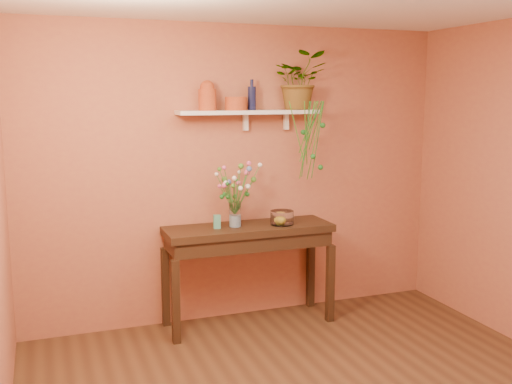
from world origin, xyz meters
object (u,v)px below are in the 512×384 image
object	(u,v)px
blue_bottle	(252,98)
glass_bowl	(282,218)
terracotta_jug	(207,96)
glass_vase	(235,216)
spider_plant	(300,81)
bouquet	(236,183)
sideboard	(249,240)

from	to	relation	value
blue_bottle	glass_bowl	xyz separation A→B (m)	(0.21, -0.20, -1.07)
terracotta_jug	glass_vase	size ratio (longest dim) A/B	1.17
blue_bottle	glass_bowl	bearing A→B (deg)	-43.41
spider_plant	glass_vase	xyz separation A→B (m)	(-0.67, -0.14, -1.19)
blue_bottle	spider_plant	size ratio (longest dim) A/B	0.51
terracotta_jug	blue_bottle	world-z (taller)	blue_bottle
blue_bottle	glass_vase	size ratio (longest dim) A/B	1.22
glass_vase	bouquet	world-z (taller)	bouquet
terracotta_jug	spider_plant	bearing A→B (deg)	0.65
sideboard	glass_vase	size ratio (longest dim) A/B	6.80
sideboard	bouquet	size ratio (longest dim) A/B	3.25
spider_plant	blue_bottle	bearing A→B (deg)	179.75
terracotta_jug	spider_plant	distance (m)	0.89
terracotta_jug	glass_vase	world-z (taller)	terracotta_jug
sideboard	bouquet	xyz separation A→B (m)	(-0.12, 0.00, 0.52)
terracotta_jug	bouquet	size ratio (longest dim) A/B	0.56
bouquet	glass_bowl	bearing A→B (deg)	-8.26
terracotta_jug	blue_bottle	size ratio (longest dim) A/B	0.96
blue_bottle	glass_vase	xyz separation A→B (m)	(-0.21, -0.14, -1.04)
sideboard	blue_bottle	size ratio (longest dim) A/B	5.58
glass_vase	sideboard	bearing A→B (deg)	-2.28
blue_bottle	glass_bowl	world-z (taller)	blue_bottle
sideboard	glass_vase	distance (m)	0.26
sideboard	spider_plant	world-z (taller)	spider_plant
sideboard	bouquet	world-z (taller)	bouquet
glass_vase	bouquet	bearing A→B (deg)	-27.72
blue_bottle	spider_plant	distance (m)	0.49
terracotta_jug	blue_bottle	xyz separation A→B (m)	(0.41, 0.01, -0.01)
sideboard	glass_vase	bearing A→B (deg)	177.72
terracotta_jug	glass_vase	bearing A→B (deg)	-31.81
spider_plant	glass_vase	distance (m)	1.38
terracotta_jug	bouquet	xyz separation A→B (m)	(0.21, -0.13, -0.75)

